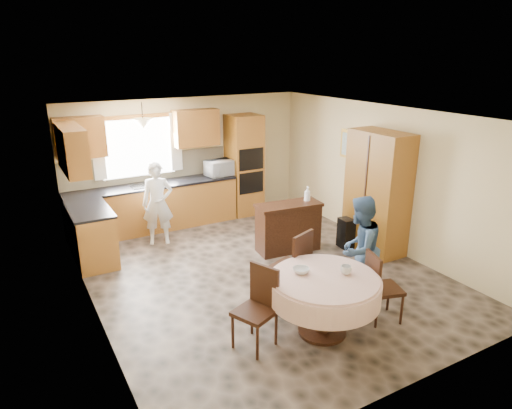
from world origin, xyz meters
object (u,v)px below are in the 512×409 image
at_px(sideboard, 288,229).
at_px(cupboard, 377,192).
at_px(person_dining, 359,249).
at_px(oven_tower, 244,165).
at_px(dining_table, 324,289).
at_px(chair_back, 295,263).
at_px(chair_left, 259,303).
at_px(chair_right, 379,284).
at_px(person_sink, 158,204).

xyz_separation_m(sideboard, cupboard, (1.35, -0.70, 0.65)).
bearing_deg(person_dining, oven_tower, -115.30).
relative_size(oven_tower, dining_table, 1.56).
bearing_deg(cupboard, chair_back, -160.30).
relative_size(cupboard, chair_back, 2.00).
bearing_deg(chair_left, dining_table, 52.66).
relative_size(chair_left, chair_right, 1.05).
bearing_deg(chair_back, dining_table, 60.27).
bearing_deg(person_dining, person_sink, -81.90).
height_order(cupboard, person_sink, cupboard).
bearing_deg(sideboard, cupboard, -21.17).
bearing_deg(dining_table, chair_left, 165.63).
height_order(sideboard, chair_back, chair_back).
bearing_deg(chair_right, sideboard, 11.90).
bearing_deg(chair_right, chair_back, 52.34).
xyz_separation_m(dining_table, chair_left, (-0.80, 0.20, -0.06)).
distance_m(sideboard, chair_right, 2.44).
xyz_separation_m(oven_tower, chair_back, (-1.15, -3.64, -0.48)).
bearing_deg(person_sink, oven_tower, 37.34).
relative_size(chair_right, person_sink, 0.62).
xyz_separation_m(chair_left, chair_back, (0.93, 0.62, 0.04)).
xyz_separation_m(dining_table, chair_back, (0.13, 0.82, -0.02)).
relative_size(cupboard, person_sink, 1.39).
distance_m(chair_back, person_dining, 0.90).
height_order(oven_tower, chair_left, oven_tower).
height_order(oven_tower, cupboard, oven_tower).
distance_m(oven_tower, person_sink, 2.28).
bearing_deg(chair_right, dining_table, 98.73).
relative_size(chair_back, person_dining, 0.69).
height_order(dining_table, chair_left, chair_left).
bearing_deg(person_dining, sideboard, -112.48).
distance_m(dining_table, chair_left, 0.83).
height_order(cupboard, dining_table, cupboard).
xyz_separation_m(person_sink, person_dining, (1.79, -3.31, 0.00)).
xyz_separation_m(chair_left, chair_right, (1.60, -0.32, -0.02)).
xyz_separation_m(cupboard, dining_table, (-2.35, -1.62, -0.45)).
bearing_deg(person_dining, chair_left, -12.37).
bearing_deg(chair_left, person_sink, 157.98).
relative_size(cupboard, chair_left, 2.14).
relative_size(oven_tower, sideboard, 1.86).
height_order(sideboard, cupboard, cupboard).
bearing_deg(dining_table, cupboard, 34.49).
bearing_deg(person_dining, cupboard, -160.83).
distance_m(oven_tower, sideboard, 2.26).
bearing_deg(oven_tower, dining_table, -106.04).
bearing_deg(cupboard, chair_right, -131.92).
height_order(cupboard, chair_right, cupboard).
xyz_separation_m(dining_table, chair_right, (0.80, -0.11, -0.08)).
xyz_separation_m(oven_tower, cupboard, (1.07, -2.85, -0.01)).
bearing_deg(person_sink, cupboard, -14.64).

